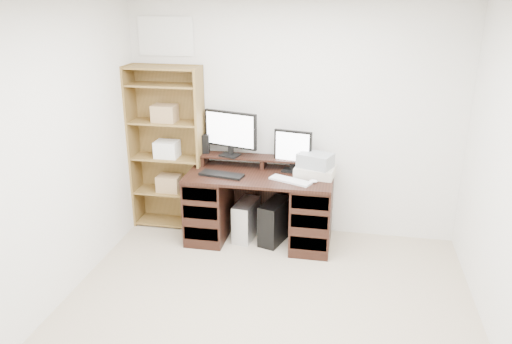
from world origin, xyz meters
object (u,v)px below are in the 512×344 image
(monitor_wide, at_px, (230,131))
(tower_black, at_px, (275,221))
(tower_silver, at_px, (246,220))
(bookshelf, at_px, (168,147))
(monitor_small, at_px, (293,149))
(printer, at_px, (315,171))
(desk, at_px, (260,206))

(monitor_wide, xyz_separation_m, tower_black, (0.51, -0.19, -0.91))
(tower_silver, height_order, tower_black, tower_black)
(tower_black, distance_m, bookshelf, 1.43)
(monitor_wide, relative_size, monitor_small, 1.36)
(printer, distance_m, tower_silver, 0.93)
(printer, bearing_deg, desk, -167.21)
(monitor_wide, bearing_deg, bookshelf, -165.73)
(monitor_wide, relative_size, printer, 1.51)
(monitor_small, relative_size, tower_black, 0.90)
(tower_black, xyz_separation_m, bookshelf, (-1.23, 0.21, 0.69))
(monitor_wide, height_order, tower_black, monitor_wide)
(tower_silver, bearing_deg, tower_black, 5.39)
(desk, bearing_deg, monitor_wide, 151.25)
(bookshelf, bearing_deg, monitor_small, -2.00)
(desk, xyz_separation_m, bookshelf, (-1.07, 0.21, 0.53))
(tower_silver, bearing_deg, bookshelf, 175.97)
(tower_black, bearing_deg, bookshelf, -172.63)
(bookshelf, bearing_deg, printer, -5.47)
(tower_silver, bearing_deg, monitor_small, 25.09)
(tower_black, bearing_deg, desk, -160.82)
(desk, bearing_deg, tower_silver, 172.51)
(printer, distance_m, bookshelf, 1.64)
(desk, xyz_separation_m, monitor_wide, (-0.35, 0.19, 0.75))
(monitor_small, bearing_deg, printer, -13.19)
(monitor_wide, distance_m, bookshelf, 0.75)
(printer, bearing_deg, tower_silver, -170.06)
(desk, relative_size, tower_black, 3.10)
(monitor_small, bearing_deg, tower_black, -123.31)
(tower_black, bearing_deg, printer, 24.14)
(monitor_wide, relative_size, bookshelf, 0.33)
(desk, height_order, tower_silver, desk)
(tower_silver, bearing_deg, monitor_wide, 146.92)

